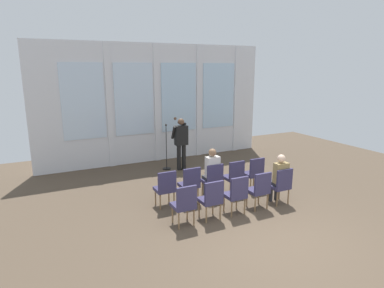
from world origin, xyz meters
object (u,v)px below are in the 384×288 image
(speaker, at_px, (181,140))
(chair_r0_c4, at_px, (254,172))
(chair_r0_c2, at_px, (213,179))
(chair_r1_c4, at_px, (281,184))
(chair_r1_c2, at_px, (236,193))
(chair_r1_c3, at_px, (260,188))
(audience_r0_c2, at_px, (212,170))
(chair_r1_c1, at_px, (212,198))
(chair_r0_c0, at_px, (166,187))
(chair_r0_c1, at_px, (190,182))
(mic_stand, at_px, (167,159))
(chair_r0_c3, at_px, (234,175))
(chair_r1_c0, at_px, (185,203))
(audience_r1_c4, at_px, (279,176))

(speaker, relative_size, chair_r0_c4, 1.85)
(chair_r0_c2, height_order, chair_r1_c4, same)
(chair_r1_c2, bearing_deg, chair_r1_c3, 0.00)
(chair_r0_c2, distance_m, chair_r0_c4, 1.33)
(audience_r0_c2, relative_size, chair_r1_c1, 1.42)
(chair_r1_c3, bearing_deg, chair_r0_c0, 151.21)
(chair_r0_c0, relative_size, chair_r0_c1, 1.00)
(mic_stand, bearing_deg, chair_r0_c2, -87.09)
(chair_r0_c0, xyz_separation_m, chair_r0_c3, (1.99, 0.00, 0.00))
(chair_r0_c0, bearing_deg, chair_r1_c3, -28.79)
(chair_r1_c1, height_order, chair_r1_c2, same)
(speaker, distance_m, chair_r0_c1, 2.83)
(chair_r0_c1, bearing_deg, chair_r1_c1, -90.00)
(speaker, relative_size, chair_r1_c4, 1.85)
(speaker, relative_size, audience_r0_c2, 1.31)
(chair_r1_c0, bearing_deg, chair_r0_c1, 58.76)
(chair_r1_c1, xyz_separation_m, chair_r1_c3, (1.33, 0.00, 0.00))
(speaker, xyz_separation_m, chair_r1_c0, (-1.61, -3.72, -0.48))
(speaker, relative_size, chair_r1_c2, 1.85)
(chair_r1_c2, relative_size, chair_r1_c4, 1.00)
(chair_r1_c2, distance_m, chair_r1_c3, 0.66)
(chair_r1_c0, height_order, chair_r1_c1, same)
(chair_r0_c0, bearing_deg, chair_r1_c0, -90.00)
(audience_r0_c2, height_order, chair_r1_c4, audience_r0_c2)
(chair_r1_c4, relative_size, audience_r1_c4, 0.73)
(chair_r0_c0, relative_size, chair_r1_c4, 1.00)
(mic_stand, relative_size, chair_r0_c2, 1.65)
(chair_r1_c1, bearing_deg, chair_r1_c3, 0.00)
(chair_r0_c1, relative_size, chair_r1_c2, 1.00)
(chair_r1_c1, distance_m, chair_r1_c3, 1.33)
(speaker, relative_size, chair_r1_c1, 1.85)
(audience_r0_c2, distance_m, chair_r1_c1, 1.37)
(chair_r0_c2, xyz_separation_m, audience_r1_c4, (1.33, -1.01, 0.18))
(chair_r0_c4, distance_m, chair_r1_c0, 2.88)
(chair_r1_c3, bearing_deg, chair_r0_c4, 58.76)
(audience_r0_c2, relative_size, chair_r1_c4, 1.42)
(speaker, xyz_separation_m, chair_r1_c2, (-0.28, -3.72, -0.48))
(chair_r1_c1, bearing_deg, mic_stand, 82.58)
(chair_r0_c1, relative_size, chair_r1_c1, 1.00)
(chair_r0_c4, relative_size, chair_r1_c1, 1.00)
(audience_r0_c2, xyz_separation_m, chair_r1_c2, (0.00, -1.18, -0.20))
(chair_r0_c4, bearing_deg, chair_r1_c2, -140.50)
(chair_r1_c4, bearing_deg, chair_r1_c1, 180.00)
(chair_r1_c1, xyz_separation_m, chair_r1_c2, (0.66, 0.00, 0.00))
(mic_stand, bearing_deg, chair_r0_c3, -74.28)
(audience_r0_c2, bearing_deg, chair_r0_c4, -3.48)
(chair_r0_c1, distance_m, chair_r1_c3, 1.72)
(chair_r0_c2, height_order, chair_r0_c3, same)
(mic_stand, distance_m, chair_r0_c4, 3.24)
(chair_r0_c1, bearing_deg, audience_r1_c4, -26.91)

